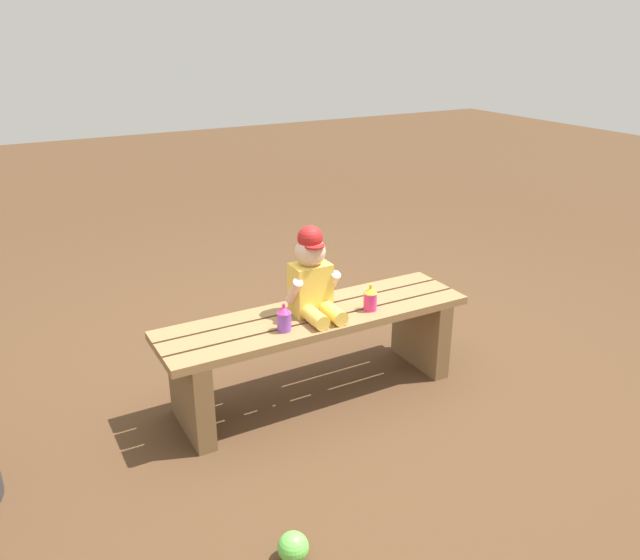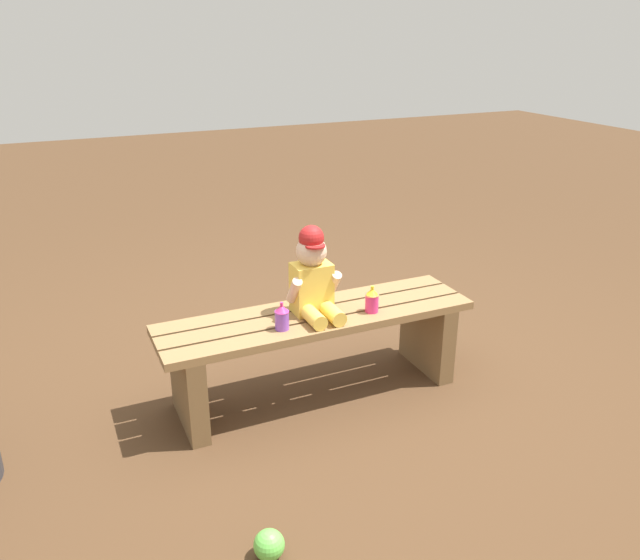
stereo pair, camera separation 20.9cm
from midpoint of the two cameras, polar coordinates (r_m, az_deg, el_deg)
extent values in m
plane|color=#4C331E|center=(3.06, 1.72, -10.12)|extent=(16.00, 16.00, 0.00)
cube|color=olive|center=(2.76, 3.00, -4.40)|extent=(1.44, 0.12, 0.04)
cube|color=olive|center=(2.86, 1.81, -3.35)|extent=(1.44, 0.12, 0.04)
cube|color=olive|center=(2.97, 0.71, -2.36)|extent=(1.44, 0.12, 0.04)
cube|color=brown|center=(2.78, -9.59, -9.36)|extent=(0.08, 0.38, 0.38)
cube|color=brown|center=(3.24, 11.40, -4.75)|extent=(0.08, 0.38, 0.38)
cube|color=#F2C64C|center=(2.83, 1.36, -0.75)|extent=(0.17, 0.12, 0.23)
sphere|color=beige|center=(2.76, 1.39, 2.56)|extent=(0.14, 0.14, 0.14)
cylinder|color=#B21E1E|center=(2.72, 1.74, 3.06)|extent=(0.09, 0.09, 0.01)
sphere|color=#B21E1E|center=(2.74, 1.41, 3.76)|extent=(0.11, 0.11, 0.11)
cylinder|color=#FED050|center=(2.74, 1.58, -3.34)|extent=(0.07, 0.16, 0.07)
cylinder|color=#FED050|center=(2.78, 3.25, -3.01)|extent=(0.07, 0.16, 0.07)
cylinder|color=beige|center=(2.76, -0.13, -1.00)|extent=(0.04, 0.12, 0.14)
cylinder|color=beige|center=(2.83, 3.34, -0.40)|extent=(0.04, 0.12, 0.14)
cylinder|color=#8C4CCC|center=(2.69, -1.21, -3.64)|extent=(0.06, 0.06, 0.08)
cone|color=#E5337F|center=(2.67, -1.21, -2.59)|extent=(0.06, 0.06, 0.03)
cylinder|color=#E5337F|center=(2.66, -1.22, -2.24)|extent=(0.01, 0.01, 0.02)
cylinder|color=#E5337F|center=(2.87, 6.75, -2.09)|extent=(0.06, 0.06, 0.08)
cone|color=yellow|center=(2.85, 6.80, -1.09)|extent=(0.06, 0.06, 0.03)
cylinder|color=yellow|center=(2.84, 6.81, -0.75)|extent=(0.01, 0.01, 0.02)
sphere|color=#66CC4C|center=(2.24, -1.69, -22.70)|extent=(0.10, 0.10, 0.10)
camera|label=1|loc=(0.10, -87.81, 0.88)|focal=35.75mm
camera|label=2|loc=(0.10, 92.19, -0.88)|focal=35.75mm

